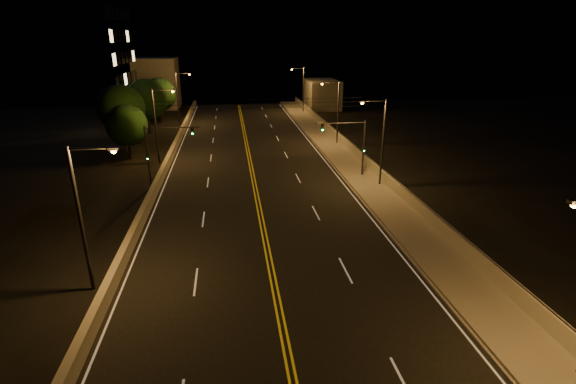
{
  "coord_description": "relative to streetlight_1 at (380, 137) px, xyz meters",
  "views": [
    {
      "loc": [
        -2.08,
        -11.03,
        13.37
      ],
      "look_at": [
        2.0,
        18.0,
        2.5
      ],
      "focal_mm": 26.0,
      "sensor_mm": 36.0,
      "label": 1
    }
  ],
  "objects": [
    {
      "name": "overhead_wires",
      "position": [
        -11.5,
        4.6,
        2.56
      ],
      "size": [
        22.0,
        0.03,
        0.83
      ],
      "color": "black"
    },
    {
      "name": "streetlight_2",
      "position": [
        0.0,
        16.55,
        0.0
      ],
      "size": [
        2.55,
        0.28,
        8.29
      ],
      "color": "#2D2D33",
      "rests_on": "ground"
    },
    {
      "name": "jersey_barrier",
      "position": [
        -20.61,
        -4.9,
        -4.35
      ],
      "size": [
        0.45,
        120.0,
        0.97
      ],
      "primitive_type": "cube",
      "color": "#AAA38D",
      "rests_on": "ground"
    },
    {
      "name": "lane_markings",
      "position": [
        -11.5,
        -4.97,
        -4.81
      ],
      "size": [
        17.32,
        116.0,
        0.0
      ],
      "color": "silver",
      "rests_on": "road"
    },
    {
      "name": "streetlight_5",
      "position": [
        -21.4,
        11.19,
        0.0
      ],
      "size": [
        2.55,
        0.28,
        8.29
      ],
      "color": "#2D2D33",
      "rests_on": "ground"
    },
    {
      "name": "traffic_signal_right",
      "position": [
        -1.53,
        3.03,
        -1.12
      ],
      "size": [
        5.11,
        0.31,
        5.83
      ],
      "color": "#2D2D33",
      "rests_on": "ground"
    },
    {
      "name": "sidewalk",
      "position": [
        -0.7,
        -4.9,
        -4.69
      ],
      "size": [
        3.6,
        120.0,
        0.3
      ],
      "primitive_type": "cube",
      "color": "gray",
      "rests_on": "ground"
    },
    {
      "name": "tree_2",
      "position": [
        -25.35,
        27.36,
        0.17
      ],
      "size": [
        5.86,
        5.86,
        7.94
      ],
      "color": "black",
      "rests_on": "ground"
    },
    {
      "name": "streetlight_6",
      "position": [
        -21.4,
        33.48,
        0.0
      ],
      "size": [
        2.55,
        0.28,
        8.29
      ],
      "color": "#2D2D33",
      "rests_on": "ground"
    },
    {
      "name": "distant_building_right",
      "position": [
        5.0,
        47.52,
        -2.09
      ],
      "size": [
        6.0,
        10.0,
        5.49
      ],
      "primitive_type": "cube",
      "color": "gray",
      "rests_on": "ground"
    },
    {
      "name": "building_tower",
      "position": [
        -40.13,
        29.67,
        7.33
      ],
      "size": [
        24.0,
        15.0,
        25.47
      ],
      "color": "gray",
      "rests_on": "ground"
    },
    {
      "name": "curb",
      "position": [
        -2.57,
        -4.9,
        -4.76
      ],
      "size": [
        0.14,
        120.0,
        0.15
      ],
      "primitive_type": "cube",
      "color": "gray",
      "rests_on": "ground"
    },
    {
      "name": "tree_3",
      "position": [
        -24.87,
        35.94,
        -0.22
      ],
      "size": [
        5.41,
        5.41,
        7.33
      ],
      "color": "black",
      "rests_on": "ground"
    },
    {
      "name": "parapet_wall",
      "position": [
        0.95,
        -4.9,
        -4.04
      ],
      "size": [
        0.3,
        120.0,
        1.0
      ],
      "primitive_type": "cube",
      "color": "#AAA38D",
      "rests_on": "sidewalk"
    },
    {
      "name": "traffic_signal_left",
      "position": [
        -20.27,
        3.03,
        -1.12
      ],
      "size": [
        5.11,
        0.31,
        5.83
      ],
      "color": "#2D2D33",
      "rests_on": "ground"
    },
    {
      "name": "parapet_rail",
      "position": [
        0.95,
        -4.9,
        -3.51
      ],
      "size": [
        0.06,
        120.0,
        0.06
      ],
      "primitive_type": "cylinder",
      "rotation": [
        1.57,
        0.0,
        0.0
      ],
      "color": "black",
      "rests_on": "parapet_wall"
    },
    {
      "name": "streetlight_4",
      "position": [
        -21.4,
        -14.32,
        0.0
      ],
      "size": [
        2.55,
        0.28,
        8.29
      ],
      "color": "#2D2D33",
      "rests_on": "ground"
    },
    {
      "name": "tree_0",
      "position": [
        -25.25,
        13.41,
        -0.85
      ],
      "size": [
        4.67,
        4.67,
        6.33
      ],
      "color": "black",
      "rests_on": "ground"
    },
    {
      "name": "tree_1",
      "position": [
        -27.09,
        19.49,
        0.18
      ],
      "size": [
        5.87,
        5.87,
        7.95
      ],
      "color": "black",
      "rests_on": "ground"
    },
    {
      "name": "distant_building_left",
      "position": [
        -27.5,
        52.23,
        0.02
      ],
      "size": [
        8.0,
        8.0,
        9.7
      ],
      "primitive_type": "cube",
      "color": "gray",
      "rests_on": "ground"
    },
    {
      "name": "streetlight_1",
      "position": [
        0.0,
        0.0,
        0.0
      ],
      "size": [
        2.55,
        0.28,
        8.29
      ],
      "color": "#2D2D33",
      "rests_on": "ground"
    },
    {
      "name": "road",
      "position": [
        -11.5,
        -4.9,
        -4.83
      ],
      "size": [
        18.0,
        120.0,
        0.02
      ],
      "primitive_type": "cube",
      "color": "black",
      "rests_on": "ground"
    },
    {
      "name": "streetlight_3",
      "position": [
        0.0,
        42.08,
        0.0
      ],
      "size": [
        2.55,
        0.28,
        8.29
      ],
      "color": "#2D2D33",
      "rests_on": "ground"
    }
  ]
}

